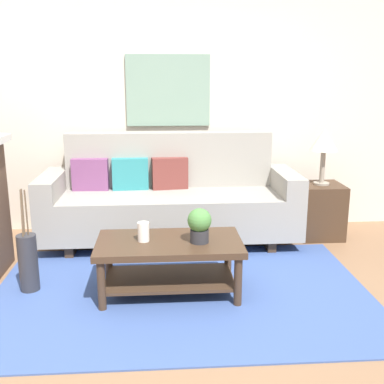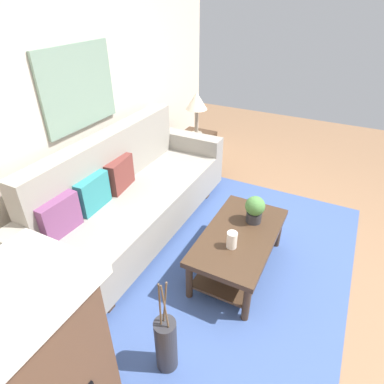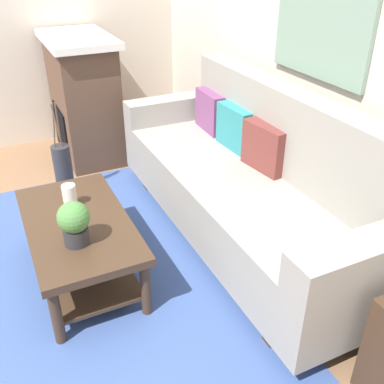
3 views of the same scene
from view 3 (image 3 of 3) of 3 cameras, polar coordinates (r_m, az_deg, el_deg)
The scene contains 17 objects.
ground_plane at distance 2.97m, azimuth -23.07°, elevation -13.67°, with size 8.99×8.99×0.00m, color #8C6647.
wall_back at distance 3.10m, azimuth 17.61°, elevation 17.83°, with size 4.99×0.10×2.70m, color beige.
wall_left at distance 4.84m, azimuth -21.91°, elevation 21.12°, with size 0.10×5.19×2.70m, color beige.
area_rug at distance 2.97m, azimuth -13.45°, elevation -11.42°, with size 2.90×1.93×0.01m, color #3D5693.
couch at distance 3.14m, azimuth 7.06°, elevation 1.15°, with size 2.50×0.84×1.08m.
throw_pillow_plum at distance 3.72m, azimuth 2.43°, elevation 10.28°, with size 0.36×0.12×0.32m, color #7A4270.
throw_pillow_teal at distance 3.40m, azimuth 5.57°, elevation 8.20°, with size 0.36×0.12×0.32m, color teal.
throw_pillow_maroon at distance 3.09m, azimuth 9.31°, elevation 5.65°, with size 0.36×0.12×0.32m, color brown.
coffee_table at distance 2.86m, azimuth -14.21°, elevation -5.50°, with size 1.10×0.60×0.43m.
tabletop_vase at distance 2.93m, azimuth -15.38°, elevation -0.44°, with size 0.09×0.09×0.15m, color white.
potted_plant_tabletop at distance 2.53m, azimuth -14.84°, elevation -3.73°, with size 0.18×0.18×0.26m.
fireplace at distance 4.48m, azimuth -13.67°, elevation 11.65°, with size 1.02×0.58×1.16m.
floor_vase at distance 3.85m, azimuth -16.09°, elevation 2.52°, with size 0.15×0.15×0.46m, color #2D2D33.
floor_vase_branch_a at distance 3.67m, azimuth -16.92°, elevation 8.08°, with size 0.01×0.01×0.36m, color brown.
floor_vase_branch_b at distance 3.70m, azimuth -16.74°, elevation 8.28°, with size 0.01×0.01×0.36m, color brown.
floor_vase_branch_c at distance 3.70m, azimuth -17.27°, elevation 8.17°, with size 0.01×0.01×0.36m, color brown.
framed_painting at distance 3.07m, azimuth 16.29°, elevation 20.61°, with size 0.87×0.03×0.73m, color gray.
Camera 3 is at (2.24, 0.18, 1.93)m, focal length 41.71 mm.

